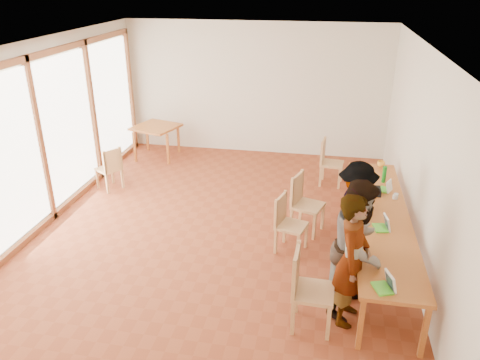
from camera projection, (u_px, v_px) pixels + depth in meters
name	position (u px, v px, depth m)	size (l,w,h in m)	color
ground	(217.00, 234.00, 7.70)	(8.00, 8.00, 0.00)	brown
wall_back	(256.00, 89.00, 10.69)	(6.00, 0.10, 3.00)	beige
wall_front	(93.00, 329.00, 3.50)	(6.00, 0.10, 3.00)	beige
wall_right	(422.00, 162.00, 6.60)	(0.10, 8.00, 3.00)	beige
window_wall	(38.00, 137.00, 7.59)	(0.10, 8.00, 3.00)	white
ceiling	(213.00, 45.00, 6.48)	(6.00, 8.00, 0.04)	white
communal_table	(381.00, 217.00, 6.76)	(0.80, 4.00, 0.75)	#C8702C
side_table	(156.00, 129.00, 10.67)	(0.90, 0.90, 0.75)	#C8702C
chair_near	(304.00, 281.00, 5.48)	(0.50, 0.50, 0.55)	#E0B570
chair_mid	(286.00, 217.00, 7.07)	(0.52, 0.52, 0.48)	#E0B570
chair_far	(302.00, 197.00, 7.59)	(0.58, 0.58, 0.53)	#E0B570
chair_empty	(327.00, 157.00, 9.33)	(0.48, 0.48, 0.49)	#E0B570
chair_spare	(111.00, 165.00, 9.07)	(0.56, 0.56, 0.46)	#E0B570
person_near	(352.00, 260.00, 5.50)	(0.62, 0.41, 1.70)	gray
person_mid	(358.00, 247.00, 5.68)	(0.86, 0.67, 1.77)	gray
person_far	(355.00, 211.00, 6.81)	(0.98, 0.56, 1.52)	gray
laptop_near	(386.00, 285.00, 5.13)	(0.27, 0.29, 0.20)	#59D832
laptop_mid	(384.00, 225.00, 6.34)	(0.24, 0.26, 0.20)	#59D832
laptop_far	(386.00, 188.00, 7.45)	(0.26, 0.27, 0.18)	#59D832
yellow_mug	(381.00, 164.00, 8.38)	(0.13, 0.13, 0.11)	#F9AF35
green_bottle	(384.00, 174.00, 7.73)	(0.07, 0.07, 0.28)	#167A1C
clear_glass	(396.00, 196.00, 7.19)	(0.07, 0.07, 0.09)	silver
condiment_cup	(395.00, 197.00, 7.20)	(0.08, 0.08, 0.06)	white
pink_phone	(368.00, 176.00, 8.00)	(0.05, 0.10, 0.01)	#EA4782
black_pouch	(375.00, 191.00, 7.35)	(0.16, 0.26, 0.09)	black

